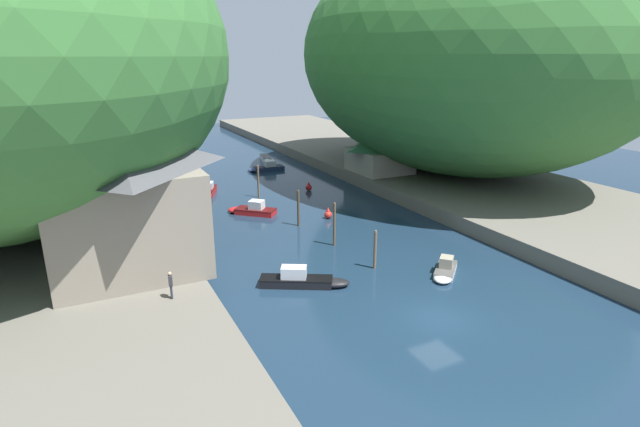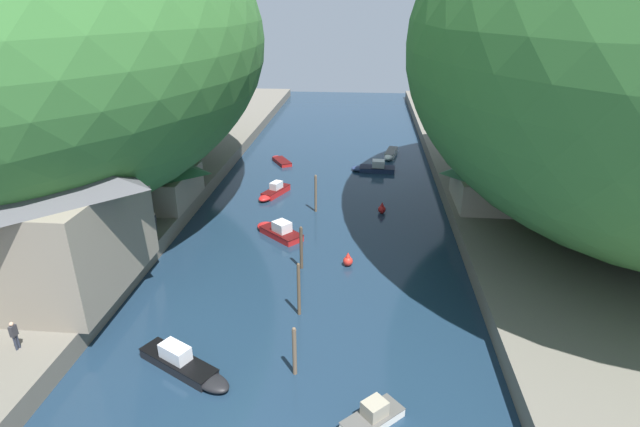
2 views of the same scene
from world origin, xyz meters
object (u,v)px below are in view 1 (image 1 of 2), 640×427
Objects in this scene: boathouse_shed at (110,184)px; boat_cabin_cruiser at (251,210)px; boat_navy_launch at (266,159)px; person_on_quay at (159,212)px; boat_red_skiff at (178,174)px; person_by_boathouse at (171,283)px; right_bank_cottage at (380,153)px; boat_yellow_tender at (445,270)px; boat_near_quay at (209,191)px; waterfront_building at (122,196)px; channel_buoy_near at (328,214)px; boat_far_upstream at (266,168)px; boat_far_right_bank at (305,280)px; channel_buoy_far at (309,187)px.

boathouse_shed is 1.81× the size of boat_cabin_cruiser.
person_on_quay is (-19.63, -26.86, 1.99)m from boat_navy_launch.
person_by_boathouse is (-7.81, -38.02, 2.12)m from boat_red_skiff.
person_by_boathouse is at bearing 74.02° from boat_navy_launch.
right_bank_cottage is 37.55m from person_by_boathouse.
boathouse_shed reaches higher than boat_yellow_tender.
right_bank_cottage reaches higher than boat_cabin_cruiser.
boat_navy_launch is at bearing -106.95° from boat_near_quay.
waterfront_building is 2.18× the size of boat_navy_launch.
right_bank_cottage reaches higher than person_on_quay.
boat_near_quay is (-1.99, 8.97, -0.01)m from boat_cabin_cruiser.
channel_buoy_near is (8.13, -13.71, 0.02)m from boat_near_quay.
boat_red_skiff is (-11.31, 2.37, -0.18)m from boat_far_upstream.
boat_navy_launch is at bearing 18.20° from boat_cabin_cruiser.
boat_cabin_cruiser is (12.53, 11.15, -5.72)m from waterfront_building.
boat_navy_launch is 46.68m from person_by_boathouse.
person_by_boathouse reaches higher than channel_buoy_near.
boat_navy_launch is at bearing -15.69° from boat_red_skiff.
waterfront_building is 20.55m from channel_buoy_near.
boat_cabin_cruiser reaches higher than boat_yellow_tender.
boat_near_quay is (0.09, 26.16, -0.01)m from boat_far_right_bank.
channel_buoy_far is at bearing -174.67° from boat_far_upstream.
channel_buoy_near is at bearing -36.93° from boat_yellow_tender.
boat_far_right_bank is at bearing -169.27° from person_on_quay.
channel_buoy_near is (-2.03, -22.61, 0.04)m from boat_far_upstream.
boat_near_quay is 14.26m from person_on_quay.
boat_yellow_tender reaches higher than boat_navy_launch.
person_by_boathouse is (-19.86, -23.32, 1.91)m from channel_buoy_far.
boat_yellow_tender is 15.39m from channel_buoy_near.
channel_buoy_far is (12.05, -14.69, 0.21)m from boat_red_skiff.
boat_near_quay is at bearing -12.12° from person_by_boathouse.
boat_near_quay is (-20.52, 3.51, -3.22)m from right_bank_cottage.
person_on_quay is at bearing -154.38° from channel_buoy_far.
boat_red_skiff is 11.34m from boat_near_quay.
boat_yellow_tender is 43.84m from boat_navy_launch.
right_bank_cottage is at bearing -166.65° from boat_near_quay.
boat_cabin_cruiser is 2.81× the size of person_on_quay.
boat_cabin_cruiser is 1.09× the size of boat_red_skiff.
person_on_quay reaches higher than boat_far_upstream.
boat_near_quay is 1.30× the size of boat_yellow_tender.
boat_yellow_tender is at bearing -23.80° from waterfront_building.
boat_far_right_bank is 37.45m from boat_red_skiff.
boathouse_shed is 1.71× the size of boat_navy_launch.
person_on_quay reaches higher than boat_far_right_bank.
boat_navy_launch is (13.51, 3.45, 0.14)m from boat_red_skiff.
person_by_boathouse reaches higher than boat_far_upstream.
boat_yellow_tender is (10.80, -40.30, 0.15)m from boat_red_skiff.
boat_red_skiff is (-1.06, 37.44, -0.21)m from boat_far_right_bank.
boat_navy_launch is 2.98× the size of person_by_boathouse.
boathouse_shed is at bearing -175.93° from right_bank_cottage.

